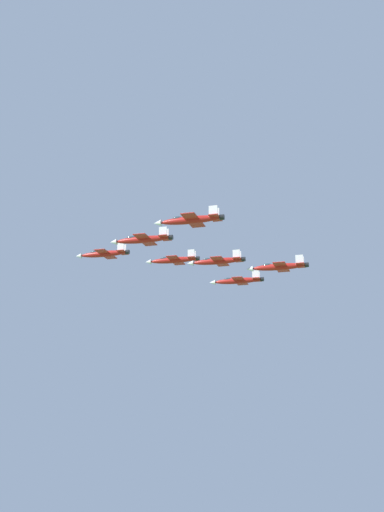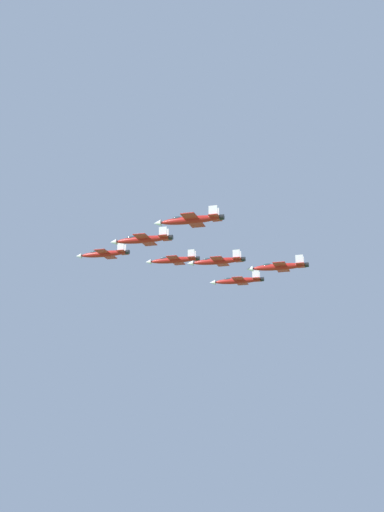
% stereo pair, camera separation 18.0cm
% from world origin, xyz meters
% --- Properties ---
extents(jet_lead, '(9.30, 12.89, 3.00)m').
position_xyz_m(jet_lead, '(-19.03, 25.57, 160.93)').
color(jet_lead, red).
extents(jet_left_wingman, '(9.63, 13.60, 3.15)m').
position_xyz_m(jet_left_wingman, '(-36.99, 19.36, 159.70)').
color(jet_left_wingman, red).
extents(jet_right_wingman, '(9.33, 13.36, 3.09)m').
position_xyz_m(jet_right_wingman, '(-15.79, 6.85, 161.66)').
color(jet_right_wingman, red).
extents(jet_left_outer, '(9.78, 13.53, 3.15)m').
position_xyz_m(jet_left_outer, '(-54.95, 13.15, 158.91)').
color(jet_left_outer, red).
extents(jet_right_outer, '(9.71, 13.59, 3.15)m').
position_xyz_m(jet_right_outer, '(-12.56, -11.88, 158.19)').
color(jet_right_outer, red).
extents(jet_slot_rear, '(9.31, 12.79, 2.98)m').
position_xyz_m(jet_slot_rear, '(-33.75, 0.64, 156.93)').
color(jet_slot_rear, red).
extents(jet_trailing, '(9.44, 13.09, 3.05)m').
position_xyz_m(jet_trailing, '(-41.12, -11.83, 154.52)').
color(jet_trailing, red).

